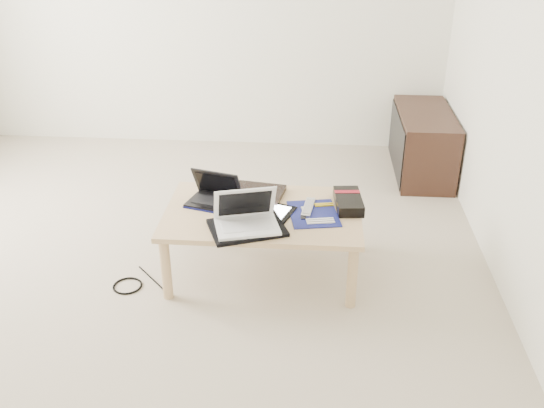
# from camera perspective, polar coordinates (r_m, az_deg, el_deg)

# --- Properties ---
(ground) EXTENTS (4.00, 4.00, 0.00)m
(ground) POSITION_cam_1_polar(r_m,az_deg,el_deg) (3.77, -10.78, -5.19)
(ground) COLOR #BEAF9A
(ground) RESTS_ON ground
(coffee_table) EXTENTS (1.10, 0.70, 0.40)m
(coffee_table) POSITION_cam_1_polar(r_m,az_deg,el_deg) (3.42, -0.86, -1.40)
(coffee_table) COLOR tan
(coffee_table) RESTS_ON ground
(media_cabinet) EXTENTS (0.41, 0.90, 0.50)m
(media_cabinet) POSITION_cam_1_polar(r_m,az_deg,el_deg) (4.91, 13.92, 5.60)
(media_cabinet) COLOR #3D2419
(media_cabinet) RESTS_ON ground
(book) EXTENTS (0.33, 0.29, 0.03)m
(book) POSITION_cam_1_polar(r_m,az_deg,el_deg) (3.57, -1.36, 1.02)
(book) COLOR black
(book) RESTS_ON coffee_table
(netbook) EXTENTS (0.34, 0.28, 0.20)m
(netbook) POSITION_cam_1_polar(r_m,az_deg,el_deg) (3.49, -5.41, 0.73)
(netbook) COLOR black
(netbook) RESTS_ON coffee_table
(tablet) EXTENTS (0.32, 0.28, 0.01)m
(tablet) POSITION_cam_1_polar(r_m,az_deg,el_deg) (3.39, -0.34, -0.67)
(tablet) COLOR black
(tablet) RESTS_ON coffee_table
(remote) EXTENTS (0.08, 0.23, 0.02)m
(remote) POSITION_cam_1_polar(r_m,az_deg,el_deg) (3.43, 3.43, -0.32)
(remote) COLOR #BBBBC0
(remote) RESTS_ON coffee_table
(neoprene_sleeve) EXTENTS (0.46, 0.40, 0.02)m
(neoprene_sleeve) POSITION_cam_1_polar(r_m,az_deg,el_deg) (3.22, -2.36, -2.25)
(neoprene_sleeve) COLOR black
(neoprene_sleeve) RESTS_ON coffee_table
(white_laptop) EXTENTS (0.38, 0.31, 0.22)m
(white_laptop) POSITION_cam_1_polar(r_m,az_deg,el_deg) (3.19, -2.43, -1.37)
(white_laptop) COLOR white
(white_laptop) RESTS_ON neoprene_sleeve
(motherboard) EXTENTS (0.32, 0.37, 0.02)m
(motherboard) POSITION_cam_1_polar(r_m,az_deg,el_deg) (3.38, 3.95, -0.90)
(motherboard) COLOR #0D1056
(motherboard) RESTS_ON coffee_table
(gpu_box) EXTENTS (0.17, 0.30, 0.06)m
(gpu_box) POSITION_cam_1_polar(r_m,az_deg,el_deg) (3.47, 7.20, 0.24)
(gpu_box) COLOR black
(gpu_box) RESTS_ON coffee_table
(cable_coil) EXTENTS (0.12, 0.12, 0.01)m
(cable_coil) POSITION_cam_1_polar(r_m,az_deg,el_deg) (3.34, -2.68, -1.15)
(cable_coil) COLOR black
(cable_coil) RESTS_ON coffee_table
(floor_cable_coil) EXTENTS (0.21, 0.21, 0.01)m
(floor_cable_coil) POSITION_cam_1_polar(r_m,az_deg,el_deg) (3.56, -13.44, -7.50)
(floor_cable_coil) COLOR black
(floor_cable_coil) RESTS_ON ground
(floor_cable_trail) EXTENTS (0.23, 0.26, 0.01)m
(floor_cable_trail) POSITION_cam_1_polar(r_m,az_deg,el_deg) (3.59, -11.16, -6.97)
(floor_cable_trail) COLOR black
(floor_cable_trail) RESTS_ON ground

